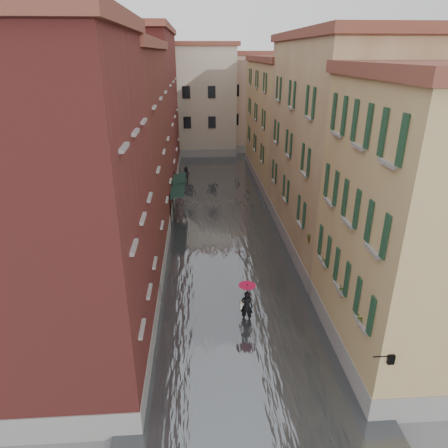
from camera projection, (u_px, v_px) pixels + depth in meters
name	position (u px, v px, depth m)	size (l,w,h in m)	color
ground	(239.00, 325.00, 19.58)	(120.00, 120.00, 0.00)	slate
floodwater	(223.00, 221.00, 31.46)	(10.00, 60.00, 0.20)	#484C50
building_left_near	(60.00, 223.00, 14.75)	(6.00, 8.00, 13.00)	maroon
building_left_mid	(115.00, 158.00, 24.94)	(6.00, 14.00, 12.50)	#5C2A1D
building_left_far	(143.00, 112.00, 38.39)	(6.00, 16.00, 14.00)	maroon
building_right_near	(421.00, 231.00, 15.90)	(6.00, 8.00, 11.50)	tan
building_right_mid	(335.00, 150.00, 25.69)	(6.00, 14.00, 13.00)	tan
building_right_far	(286.00, 124.00, 39.73)	(6.00, 16.00, 11.50)	tan
building_end_cream	(187.00, 101.00, 51.66)	(12.00, 9.00, 13.00)	#B4A38F
building_end_pink	(254.00, 103.00, 54.24)	(10.00, 9.00, 12.00)	tan
awning_near	(177.00, 192.00, 30.63)	(1.09, 3.33, 2.80)	black
awning_far	(179.00, 180.00, 33.38)	(1.09, 3.36, 2.80)	black
wall_lantern	(390.00, 358.00, 13.16)	(0.71, 0.22, 0.35)	black
window_planters	(335.00, 268.00, 17.69)	(0.59, 8.00, 0.84)	brown
pedestrian_main	(247.00, 301.00, 19.39)	(0.86, 0.86, 2.06)	black
pedestrian_far	(187.00, 175.00, 40.69)	(0.81, 0.63, 1.68)	black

